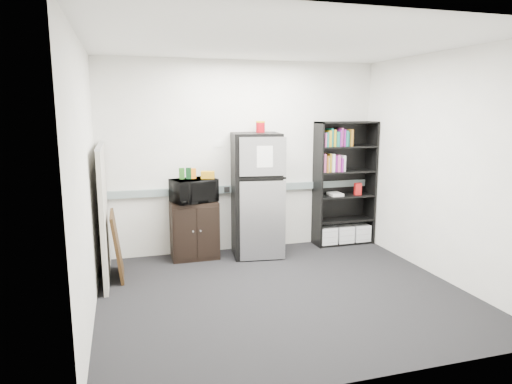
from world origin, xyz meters
TOP-DOWN VIEW (x-y plane):
  - floor at (0.00, 0.00)m, footprint 4.00×4.00m
  - wall_back at (0.00, 1.75)m, footprint 4.00×0.02m
  - wall_right at (2.00, 0.00)m, footprint 0.02×3.50m
  - wall_left at (-2.00, 0.00)m, footprint 0.02×3.50m
  - ceiling at (0.00, 0.00)m, footprint 4.00×3.50m
  - electrical_raceway at (0.00, 1.72)m, footprint 3.92×0.05m
  - wall_note at (-0.35, 1.74)m, footprint 0.14×0.00m
  - bookshelf at (1.53, 1.57)m, footprint 0.90×0.34m
  - cubicle_partition at (-1.90, 1.08)m, footprint 0.06×1.30m
  - cabinet at (-0.76, 1.50)m, footprint 0.63×0.43m
  - microwave at (-0.76, 1.48)m, footprint 0.66×0.54m
  - snack_box_a at (-0.90, 1.52)m, footprint 0.07×0.05m
  - snack_box_b at (-0.81, 1.52)m, footprint 0.08×0.06m
  - snack_box_c at (-0.75, 1.52)m, footprint 0.08×0.06m
  - snack_bag at (-0.56, 1.47)m, footprint 0.20×0.14m
  - refrigerator at (0.10, 1.42)m, footprint 0.72×0.75m
  - coffee_can at (0.20, 1.55)m, footprint 0.13×0.13m
  - framed_poster at (-1.77, 1.04)m, footprint 0.13×0.63m

SIDE VIEW (x-z plane):
  - floor at x=0.00m, z-range 0.00..0.00m
  - cabinet at x=-0.76m, z-range 0.00..0.79m
  - framed_poster at x=-1.77m, z-range 0.00..0.81m
  - cubicle_partition at x=-1.90m, z-range 0.00..1.62m
  - refrigerator at x=0.10m, z-range 0.00..1.71m
  - electrical_raceway at x=0.00m, z-range 0.85..0.95m
  - bookshelf at x=1.53m, z-range -0.01..1.84m
  - microwave at x=-0.76m, z-range 0.79..1.11m
  - snack_bag at x=-0.56m, z-range 1.11..1.21m
  - snack_box_c at x=-0.75m, z-range 1.11..1.25m
  - snack_box_a at x=-0.90m, z-range 1.11..1.26m
  - snack_box_b at x=-0.81m, z-range 1.11..1.26m
  - wall_back at x=0.00m, z-range 0.00..2.70m
  - wall_right at x=2.00m, z-range 0.00..2.70m
  - wall_left at x=-2.00m, z-range 0.00..2.70m
  - wall_note at x=-0.35m, z-range 1.50..1.60m
  - coffee_can at x=0.20m, z-range 1.71..1.89m
  - ceiling at x=0.00m, z-range 2.69..2.71m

